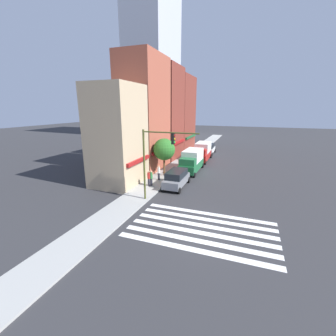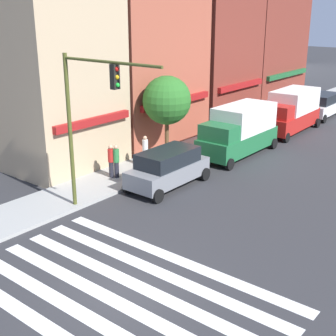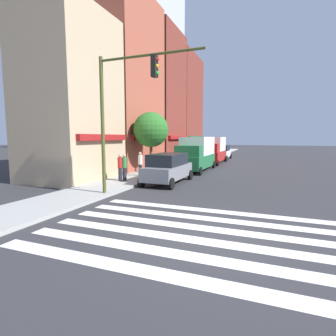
% 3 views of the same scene
% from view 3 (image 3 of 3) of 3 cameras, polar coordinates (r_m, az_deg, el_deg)
% --- Properties ---
extents(ground_plane, '(200.00, 200.00, 0.00)m').
position_cam_3_polar(ground_plane, '(8.40, 9.88, -14.32)').
color(ground_plane, '#2D2D30').
extents(sidewalk_left, '(120.00, 3.00, 0.15)m').
position_cam_3_polar(sidewalk_left, '(12.20, -27.54, -7.94)').
color(sidewalk_left, '#9E9E99').
rests_on(sidewalk_left, ground_plane).
extents(crosswalk_stripes, '(5.92, 10.80, 0.01)m').
position_cam_3_polar(crosswalk_stripes, '(8.40, 9.88, -14.29)').
color(crosswalk_stripes, silver).
rests_on(crosswalk_stripes, ground_plane).
extents(storefront_row, '(30.77, 5.30, 15.72)m').
position_cam_3_polar(storefront_row, '(30.99, -3.83, 14.77)').
color(storefront_row, tan).
rests_on(storefront_row, ground_plane).
extents(tower_distant, '(20.09, 11.61, 42.54)m').
position_cam_3_polar(tower_distant, '(71.70, -3.81, 21.41)').
color(tower_distant, '#B2B7C1').
rests_on(tower_distant, ground_plane).
extents(traffic_signal, '(0.32, 5.30, 6.91)m').
position_cam_3_polar(traffic_signal, '(13.19, -9.88, 14.09)').
color(traffic_signal, '#474C1E').
rests_on(traffic_signal, ground_plane).
extents(suv_grey, '(4.70, 2.12, 1.94)m').
position_cam_3_polar(suv_grey, '(17.17, -0.00, 0.10)').
color(suv_grey, slate).
rests_on(suv_grey, ground_plane).
extents(box_truck_green, '(6.20, 2.42, 3.04)m').
position_cam_3_polar(box_truck_green, '(23.71, 6.13, 3.22)').
color(box_truck_green, '#1E6638').
rests_on(box_truck_green, ground_plane).
extents(box_truck_red, '(6.26, 2.42, 3.04)m').
position_cam_3_polar(box_truck_red, '(30.77, 9.70, 3.95)').
color(box_truck_red, '#B21E19').
rests_on(box_truck_red, ground_plane).
extents(suv_white, '(4.73, 2.12, 1.94)m').
position_cam_3_polar(suv_white, '(36.91, 11.65, 3.48)').
color(suv_white, white).
rests_on(suv_white, ground_plane).
extents(pedestrian_green_top, '(0.32, 0.32, 1.77)m').
position_cam_3_polar(pedestrian_green_top, '(17.52, -9.46, 0.28)').
color(pedestrian_green_top, '#23232D').
rests_on(pedestrian_green_top, sidewalk_left).
extents(pedestrian_red_jacket, '(0.32, 0.32, 1.77)m').
position_cam_3_polar(pedestrian_red_jacket, '(17.52, -10.38, 0.26)').
color(pedestrian_red_jacket, '#23232D').
rests_on(pedestrian_red_jacket, sidewalk_left).
extents(pedestrian_white_shirt, '(0.32, 0.32, 1.77)m').
position_cam_3_polar(pedestrian_white_shirt, '(19.56, -6.05, 0.99)').
color(pedestrian_white_shirt, '#23232D').
rests_on(pedestrian_white_shirt, sidewalk_left).
extents(street_tree, '(2.82, 2.82, 4.88)m').
position_cam_3_polar(street_tree, '(21.28, -3.76, 8.29)').
color(street_tree, brown).
rests_on(street_tree, sidewalk_left).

